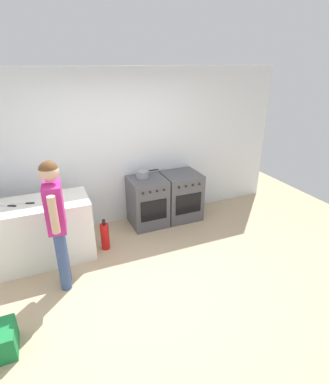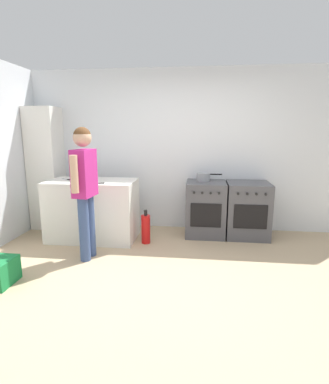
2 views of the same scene
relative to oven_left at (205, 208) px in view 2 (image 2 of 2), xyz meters
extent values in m
plane|color=tan|center=(-0.35, -1.58, -0.43)|extent=(8.00, 8.00, 0.00)
cube|color=silver|center=(-0.35, 0.37, 0.87)|extent=(6.00, 0.10, 2.60)
cube|color=silver|center=(-1.70, -0.38, 0.02)|extent=(1.30, 0.70, 0.90)
cube|color=#4C4C51|center=(0.00, 0.00, 0.00)|extent=(0.60, 0.60, 0.85)
cube|color=black|center=(0.00, -0.30, -0.03)|extent=(0.45, 0.01, 0.36)
cylinder|color=black|center=(-0.14, -0.12, 0.42)|extent=(0.19, 0.19, 0.01)
cylinder|color=black|center=(0.14, -0.12, 0.42)|extent=(0.19, 0.19, 0.01)
cylinder|color=black|center=(-0.14, 0.12, 0.42)|extent=(0.19, 0.19, 0.01)
cylinder|color=black|center=(0.14, 0.12, 0.42)|extent=(0.19, 0.19, 0.01)
cylinder|color=black|center=(-0.18, -0.31, 0.31)|extent=(0.04, 0.02, 0.04)
cylinder|color=black|center=(-0.06, -0.31, 0.31)|extent=(0.04, 0.02, 0.04)
cylinder|color=black|center=(0.06, -0.31, 0.31)|extent=(0.04, 0.02, 0.04)
cylinder|color=black|center=(0.18, -0.31, 0.31)|extent=(0.04, 0.02, 0.04)
cube|color=#4C4C51|center=(0.64, 0.00, 0.00)|extent=(0.64, 0.60, 0.85)
cube|color=black|center=(0.64, -0.30, -0.03)|extent=(0.48, 0.01, 0.36)
cylinder|color=black|center=(0.50, -0.12, 0.42)|extent=(0.20, 0.20, 0.01)
cylinder|color=black|center=(0.79, -0.12, 0.42)|extent=(0.20, 0.20, 0.01)
cylinder|color=black|center=(0.50, 0.12, 0.42)|extent=(0.20, 0.20, 0.01)
cylinder|color=black|center=(0.79, 0.12, 0.42)|extent=(0.20, 0.20, 0.01)
cylinder|color=black|center=(0.45, -0.31, 0.31)|extent=(0.04, 0.02, 0.04)
cylinder|color=black|center=(0.58, -0.31, 0.31)|extent=(0.04, 0.02, 0.04)
cylinder|color=black|center=(0.71, -0.31, 0.31)|extent=(0.04, 0.02, 0.04)
cylinder|color=black|center=(0.84, -0.31, 0.31)|extent=(0.04, 0.02, 0.04)
cylinder|color=gray|center=(-0.04, 0.09, 0.49)|extent=(0.21, 0.21, 0.13)
cylinder|color=black|center=(0.15, 0.09, 0.53)|extent=(0.18, 0.02, 0.02)
cube|color=silver|center=(-1.59, -0.63, 0.48)|extent=(0.10, 0.05, 0.01)
cube|color=black|center=(-1.48, -0.61, 0.48)|extent=(0.11, 0.05, 0.01)
cube|color=silver|center=(-1.96, -0.33, 0.48)|extent=(0.20, 0.09, 0.01)
cube|color=black|center=(-1.81, -0.37, 0.48)|extent=(0.11, 0.06, 0.01)
cube|color=silver|center=(-2.14, -0.31, 0.48)|extent=(0.14, 0.10, 0.01)
cube|color=black|center=(-2.03, -0.37, 0.48)|extent=(0.11, 0.07, 0.01)
cylinder|color=#384C7A|center=(-1.53, -1.16, -0.01)|extent=(0.13, 0.13, 0.82)
cylinder|color=#384C7A|center=(-1.51, -1.00, -0.01)|extent=(0.13, 0.13, 0.82)
cube|color=#B7267A|center=(-1.52, -1.08, 0.69)|extent=(0.23, 0.36, 0.58)
cylinder|color=tan|center=(-1.54, -1.32, 0.71)|extent=(0.09, 0.09, 0.44)
cylinder|color=tan|center=(-1.50, -0.84, 0.71)|extent=(0.09, 0.09, 0.44)
sphere|color=tan|center=(-1.52, -1.08, 1.12)|extent=(0.22, 0.22, 0.22)
sphere|color=brown|center=(-1.52, -1.08, 1.14)|extent=(0.21, 0.21, 0.21)
cylinder|color=red|center=(-0.87, -0.48, -0.22)|extent=(0.13, 0.13, 0.42)
cylinder|color=black|center=(-0.87, -0.48, 0.03)|extent=(0.05, 0.05, 0.08)
cube|color=silver|center=(-2.65, 0.10, 0.57)|extent=(0.48, 0.44, 2.00)
camera|label=1|loc=(-1.56, -4.43, 2.23)|focal=28.00mm
camera|label=2|loc=(-0.11, -4.60, 1.21)|focal=28.00mm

